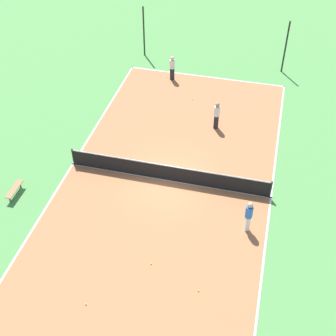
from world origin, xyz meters
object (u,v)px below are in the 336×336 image
(player_far_white, at_px, (172,66))
(tennis_ball_right_alley, at_px, (198,291))
(fence_post_back_right, at_px, (286,47))
(bench, at_px, (14,189))
(tennis_ball_left_sideline, at_px, (151,264))
(tennis_ball_midcourt, at_px, (86,304))
(tennis_net, at_px, (168,172))
(player_near_blue, at_px, (249,214))
(player_near_white, at_px, (217,114))
(tennis_ball_near_net, at_px, (193,99))
(fence_post_back_left, at_px, (144,32))

(player_far_white, distance_m, tennis_ball_right_alley, 17.81)
(fence_post_back_right, bearing_deg, bench, -127.70)
(bench, relative_size, tennis_ball_left_sideline, 21.17)
(player_far_white, xyz_separation_m, tennis_ball_left_sideline, (2.92, -16.09, -1.01))
(tennis_ball_midcourt, bearing_deg, tennis_net, 79.89)
(player_near_blue, bearing_deg, player_near_white, 0.48)
(player_near_white, height_order, fence_post_back_right, fence_post_back_right)
(bench, bearing_deg, fence_post_back_right, -37.70)
(tennis_net, bearing_deg, tennis_ball_near_net, 92.29)
(tennis_net, xyz_separation_m, tennis_ball_near_net, (-0.33, 8.17, -0.53))
(player_near_blue, bearing_deg, tennis_ball_midcourt, 114.50)
(tennis_ball_left_sideline, xyz_separation_m, fence_post_back_left, (-5.87, 19.18, 1.88))
(tennis_ball_right_alley, xyz_separation_m, tennis_ball_midcourt, (-4.49, -1.81, 0.00))
(bench, bearing_deg, player_near_white, -47.69)
(bench, distance_m, player_near_blue, 12.16)
(tennis_ball_right_alley, distance_m, tennis_ball_left_sideline, 2.53)
(tennis_ball_left_sideline, bearing_deg, player_near_blue, 38.52)
(player_far_white, bearing_deg, fence_post_back_right, 147.96)
(tennis_ball_right_alley, xyz_separation_m, fence_post_back_left, (-8.24, 20.07, 1.88))
(tennis_ball_midcourt, height_order, fence_post_back_right, fence_post_back_right)
(player_near_white, distance_m, fence_post_back_right, 8.89)
(tennis_net, relative_size, tennis_ball_right_alley, 162.76)
(tennis_ball_midcourt, height_order, tennis_ball_left_sideline, same)
(player_near_blue, bearing_deg, tennis_ball_right_alley, 139.14)
(bench, distance_m, tennis_ball_near_net, 13.34)
(tennis_ball_right_alley, relative_size, tennis_ball_left_sideline, 1.00)
(tennis_net, height_order, player_far_white, player_far_white)
(tennis_net, xyz_separation_m, fence_post_back_left, (-5.24, 13.51, 1.35))
(tennis_ball_left_sideline, height_order, fence_post_back_right, fence_post_back_right)
(player_far_white, distance_m, player_near_white, 6.43)
(fence_post_back_right, bearing_deg, player_far_white, -157.68)
(tennis_net, xyz_separation_m, player_near_white, (1.72, 5.40, 0.51))
(tennis_ball_near_net, bearing_deg, tennis_ball_midcourt, -94.03)
(tennis_ball_right_alley, relative_size, tennis_ball_near_net, 1.00)
(player_far_white, xyz_separation_m, tennis_ball_right_alley, (5.29, -16.98, -1.01))
(tennis_net, xyz_separation_m, tennis_ball_left_sideline, (0.63, -5.67, -0.53))
(player_far_white, bearing_deg, tennis_ball_left_sideline, 45.92)
(tennis_ball_midcourt, bearing_deg, tennis_ball_right_alley, 21.95)
(tennis_net, bearing_deg, bench, -158.07)
(bench, relative_size, player_far_white, 0.79)
(player_far_white, distance_m, tennis_ball_midcourt, 18.83)
(fence_post_back_right, bearing_deg, player_near_white, -113.47)
(player_far_white, height_order, tennis_ball_near_net, player_far_white)
(tennis_net, relative_size, player_near_white, 6.00)
(tennis_ball_right_alley, distance_m, tennis_ball_midcourt, 4.84)
(tennis_ball_midcourt, bearing_deg, player_near_white, 76.86)
(player_far_white, xyz_separation_m, player_near_white, (4.01, -5.02, 0.02))
(tennis_ball_midcourt, bearing_deg, tennis_ball_left_sideline, 51.84)
(fence_post_back_right, bearing_deg, player_near_blue, -92.36)
(bench, xyz_separation_m, fence_post_back_right, (12.79, 16.55, 1.55))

